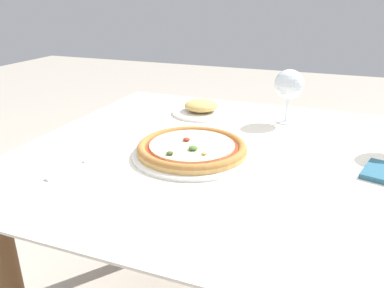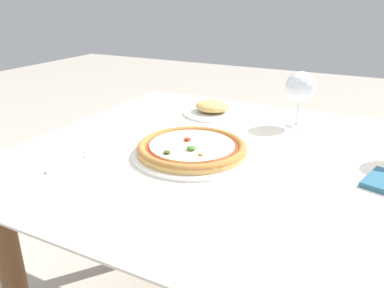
{
  "view_description": "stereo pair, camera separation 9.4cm",
  "coord_description": "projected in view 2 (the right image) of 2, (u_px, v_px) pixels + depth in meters",
  "views": [
    {
      "loc": [
        0.12,
        -0.87,
        1.09
      ],
      "look_at": [
        -0.19,
        -0.06,
        0.74
      ],
      "focal_mm": 35.0,
      "sensor_mm": 36.0,
      "label": 1
    },
    {
      "loc": [
        0.21,
        -0.83,
        1.09
      ],
      "look_at": [
        -0.19,
        -0.06,
        0.74
      ],
      "focal_mm": 35.0,
      "sensor_mm": 36.0,
      "label": 2
    }
  ],
  "objects": [
    {
      "name": "pizza_plate",
      "position": [
        192.0,
        149.0,
        0.94
      ],
      "size": [
        0.3,
        0.3,
        0.04
      ],
      "color": "white",
      "rests_on": "dining_table"
    },
    {
      "name": "fork",
      "position": [
        76.0,
        159.0,
        0.92
      ],
      "size": [
        0.04,
        0.17,
        0.0
      ],
      "color": "silver",
      "rests_on": "dining_table"
    },
    {
      "name": "dining_table",
      "position": [
        267.0,
        191.0,
        0.95
      ],
      "size": [
        1.27,
        0.96,
        0.71
      ],
      "color": "brown",
      "rests_on": "ground_plane"
    },
    {
      "name": "wine_glass_far_right",
      "position": [
        301.0,
        88.0,
        1.12
      ],
      "size": [
        0.09,
        0.09,
        0.17
      ],
      "color": "silver",
      "rests_on": "dining_table"
    },
    {
      "name": "side_plate",
      "position": [
        212.0,
        109.0,
        1.27
      ],
      "size": [
        0.2,
        0.2,
        0.05
      ],
      "color": "white",
      "rests_on": "dining_table"
    }
  ]
}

